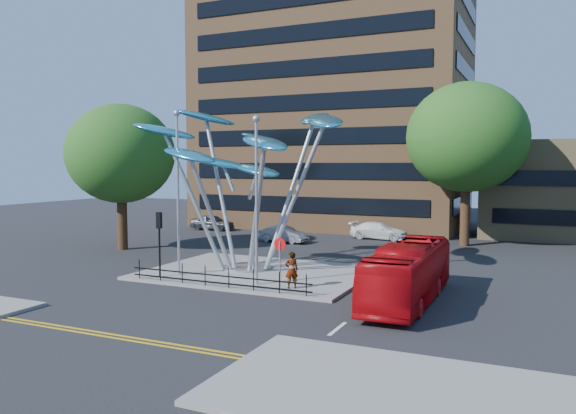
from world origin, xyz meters
The scene contains 19 objects.
ground centered at (0.00, 0.00, 0.00)m, with size 120.00×120.00×0.00m, color black.
traffic_island centered at (-1.00, 6.00, 0.07)m, with size 12.00×9.00×0.15m, color slate.
pavement_right centered at (11.00, -7.00, 0.07)m, with size 12.00×6.00×0.15m, color slate.
double_yellow_near centered at (0.00, -6.00, 0.01)m, with size 40.00×0.12×0.01m, color gold.
double_yellow_far centered at (0.00, -6.30, 0.01)m, with size 40.00×0.12×0.01m, color gold.
brick_tower centered at (-6.00, 32.00, 15.00)m, with size 25.00×15.00×30.00m, color #8F633E.
tree_right centered at (8.00, 22.00, 8.04)m, with size 8.80×8.80×12.11m.
tree_left centered at (-14.00, 10.00, 6.79)m, with size 7.60×7.60×10.32m.
leaf_sculpture centered at (-2.07, 6.68, 6.87)m, with size 12.72×9.54×9.51m.
street_lamp_left centered at (-4.50, 3.50, 5.36)m, with size 0.36×0.36×8.80m.
street_lamp_right centered at (0.50, 3.00, 5.09)m, with size 0.36×0.36×8.30m.
traffic_light_island centered at (-5.00, 2.50, 2.61)m, with size 0.28×0.18×3.42m.
no_entry_sign_island centered at (2.00, 2.52, 1.82)m, with size 0.60×0.10×2.45m.
pedestrian_railing_front centered at (-1.00, 1.70, 0.55)m, with size 10.00×0.06×1.00m.
red_bus centered at (7.97, 3.13, 1.30)m, with size 2.18×9.30×2.59m, color #A9070C.
pedestrian centered at (2.44, 2.89, 1.03)m, with size 0.64×0.42×1.77m, color gray.
parked_car_left centered at (-14.59, 22.82, 0.71)m, with size 1.67×4.14×1.41m, color #393A40.
parked_car_mid centered at (-5.05, 18.00, 0.64)m, with size 1.36×3.91×1.29m, color #95979C.
parked_car_right centered at (1.21, 22.97, 0.68)m, with size 1.92×4.71×1.37m, color silver.
Camera 1 is at (13.29, -21.25, 6.08)m, focal length 35.00 mm.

